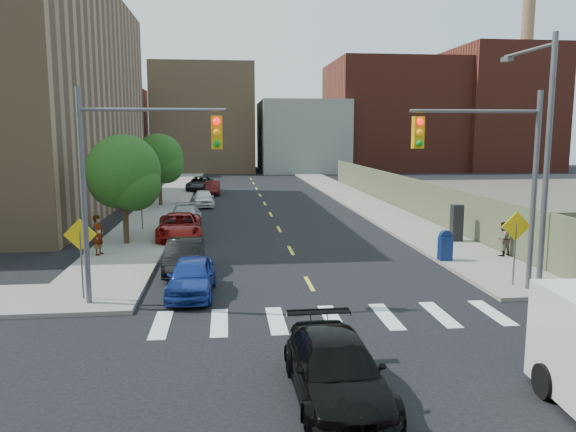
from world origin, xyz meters
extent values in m
plane|color=black|center=(0.00, 0.00, 0.00)|extent=(160.00, 160.00, 0.00)
cube|color=gray|center=(-7.75, 41.50, 0.07)|extent=(3.50, 73.00, 0.15)
cube|color=gray|center=(7.75, 41.50, 0.07)|extent=(3.50, 73.00, 0.15)
cube|color=#595F42|center=(9.60, 28.00, 1.25)|extent=(0.12, 44.00, 2.50)
cube|color=#592319|center=(-22.00, 70.00, 6.00)|extent=(14.00, 18.00, 12.00)
cube|color=#8C6B4C|center=(-6.00, 72.00, 7.50)|extent=(14.00, 16.00, 15.00)
cube|color=gray|center=(8.00, 70.00, 5.00)|extent=(12.00, 16.00, 10.00)
cube|color=#592319|center=(22.00, 72.00, 8.00)|extent=(18.00, 18.00, 16.00)
cube|color=#592319|center=(38.00, 70.00, 9.00)|extent=(14.00, 16.00, 18.00)
cylinder|color=#8C6B4C|center=(42.00, 70.00, 14.00)|extent=(1.80, 1.80, 28.00)
cylinder|color=#59595E|center=(-7.50, 6.00, 3.50)|extent=(0.18, 0.18, 7.00)
cylinder|color=#59595E|center=(-5.25, 6.00, 6.30)|extent=(4.50, 0.12, 0.12)
cube|color=#E5A50C|center=(-3.30, 6.00, 5.60)|extent=(0.35, 0.30, 1.05)
cylinder|color=#59595E|center=(7.50, 6.00, 3.50)|extent=(0.18, 0.18, 7.00)
cylinder|color=#59595E|center=(5.25, 6.00, 6.30)|extent=(4.50, 0.12, 0.12)
cube|color=#E5A50C|center=(3.30, 6.00, 5.60)|extent=(0.35, 0.30, 1.05)
cylinder|color=#59595E|center=(8.20, 6.50, 4.50)|extent=(0.20, 0.20, 9.00)
cylinder|color=#59595E|center=(8.20, 8.20, 8.60)|extent=(0.12, 3.50, 0.12)
cube|color=#59595E|center=(8.20, 9.80, 8.50)|extent=(0.25, 0.60, 0.18)
cylinder|color=#59595E|center=(-7.80, 6.50, 1.20)|extent=(0.06, 0.06, 2.40)
cube|color=yellow|center=(-7.80, 6.50, 2.30)|extent=(1.06, 0.04, 1.06)
cylinder|color=#59595E|center=(7.20, 6.50, 1.20)|extent=(0.06, 0.06, 2.40)
cube|color=yellow|center=(7.20, 6.50, 2.30)|extent=(1.06, 0.04, 1.06)
cylinder|color=#59595E|center=(-7.80, 20.00, 1.20)|extent=(0.06, 0.06, 2.40)
cube|color=yellow|center=(-7.80, 20.00, 2.30)|extent=(1.06, 0.04, 1.06)
cylinder|color=#332114|center=(-8.00, 16.00, 1.32)|extent=(0.28, 0.28, 2.64)
sphere|color=#124014|center=(-8.00, 16.00, 3.72)|extent=(3.60, 3.60, 3.60)
sphere|color=#124014|center=(-7.50, 15.70, 3.12)|extent=(2.64, 2.64, 2.64)
sphere|color=#124014|center=(-8.40, 16.40, 3.30)|extent=(2.88, 2.88, 2.88)
cylinder|color=#332114|center=(-8.00, 31.00, 1.32)|extent=(0.28, 0.28, 2.64)
sphere|color=#124014|center=(-8.00, 31.00, 3.72)|extent=(3.60, 3.60, 3.60)
sphere|color=#124014|center=(-7.50, 30.70, 3.12)|extent=(2.64, 2.64, 2.64)
sphere|color=#124014|center=(-8.40, 31.40, 3.30)|extent=(2.88, 2.88, 2.88)
imported|color=navy|center=(-4.28, 7.00, 0.66)|extent=(1.71, 3.92, 1.31)
imported|color=black|center=(-4.74, 10.34, 0.66)|extent=(1.47, 4.03, 1.32)
imported|color=maroon|center=(-5.50, 17.41, 0.69)|extent=(2.54, 5.08, 1.38)
imported|color=#9B9DA2|center=(-5.50, 21.08, 0.65)|extent=(1.99, 4.56, 1.31)
imported|color=white|center=(-4.76, 30.68, 0.65)|extent=(1.79, 3.90, 1.30)
imported|color=#450E0D|center=(-4.22, 38.95, 0.62)|extent=(1.35, 3.76, 1.23)
imported|color=black|center=(-5.50, 42.20, 0.69)|extent=(2.73, 5.17, 1.38)
imported|color=black|center=(-0.80, -1.17, 0.67)|extent=(1.93, 4.62, 1.33)
cylinder|color=black|center=(3.67, -1.52, 0.35)|extent=(0.34, 0.78, 0.76)
cube|color=navy|center=(6.30, 10.62, 0.66)|extent=(0.55, 0.43, 1.03)
cylinder|color=navy|center=(6.30, 10.62, 1.20)|extent=(0.54, 0.27, 0.53)
cube|color=black|center=(8.53, 14.73, 1.07)|extent=(0.56, 0.46, 1.85)
imported|color=gray|center=(-8.75, 13.35, 1.05)|extent=(0.58, 0.74, 1.81)
imported|color=gray|center=(9.17, 11.14, 0.92)|extent=(0.91, 0.82, 1.53)
camera|label=1|loc=(-3.04, -12.14, 5.61)|focal=35.00mm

